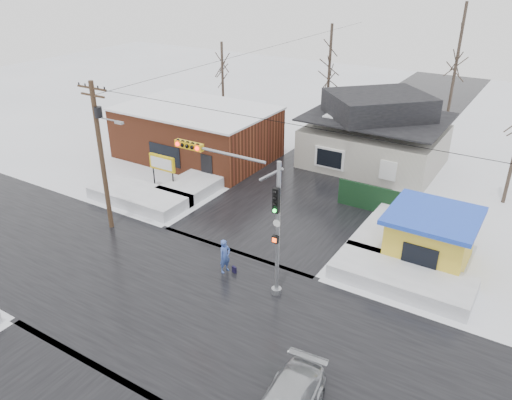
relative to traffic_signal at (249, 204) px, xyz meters
The scene contains 19 objects.
ground 5.94m from the traffic_signal, 129.36° to the right, with size 120.00×120.00×0.00m, color white.
road_ns 5.94m from the traffic_signal, 129.36° to the right, with size 10.00×120.00×0.02m, color black.
road_ew 5.94m from the traffic_signal, 129.36° to the right, with size 120.00×10.00×0.02m, color black.
snowbank_nw 12.81m from the traffic_signal, 160.57° to the left, with size 7.00×3.00×0.80m, color white.
snowbank_ne 8.75m from the traffic_signal, 31.56° to the left, with size 7.00×3.00×0.80m, color white.
snowbank_nside_w 13.70m from the traffic_signal, 136.24° to the left, with size 3.00×8.00×0.80m, color white.
snowbank_nside_e 10.94m from the traffic_signal, 63.18° to the left, with size 3.00×8.00×0.80m, color white.
traffic_signal is the anchor object (origin of this frame).
utility_pole 10.39m from the traffic_signal, behind, with size 3.15×0.44×9.00m.
brick_building 18.87m from the traffic_signal, 135.87° to the left, with size 12.20×8.20×4.12m.
marquee_sign 13.42m from the traffic_signal, 150.28° to the left, with size 2.20×0.21×2.55m.
house 19.13m from the traffic_signal, 91.29° to the left, with size 10.40×8.40×5.76m.
kiosk 10.43m from the traffic_signal, 44.84° to the left, with size 4.60×4.60×2.88m.
fence 12.31m from the traffic_signal, 69.77° to the left, with size 8.00×0.12×1.80m, color black.
tree_far_left 24.16m from the traffic_signal, 105.60° to the left, with size 3.00×3.00×10.00m.
tree_far_mid 25.78m from the traffic_signal, 81.89° to the left, with size 3.00×3.00×12.00m.
tree_far_west 26.75m from the traffic_signal, 128.00° to the left, with size 3.00×3.00×8.00m.
pedestrian 3.98m from the traffic_signal, behind, with size 0.69×0.45×1.88m, color #3C58AA.
shopping_bag 4.55m from the traffic_signal, 161.10° to the left, with size 0.28×0.12×0.35m, color black.
Camera 1 is at (13.80, -14.65, 14.98)m, focal length 35.00 mm.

